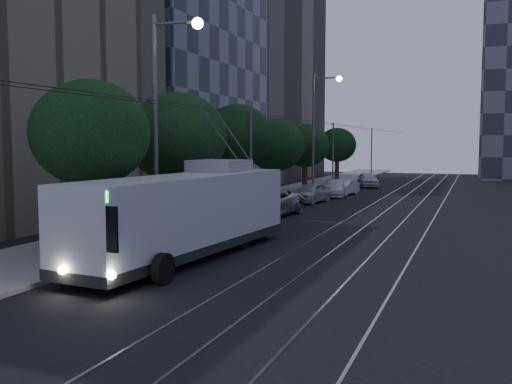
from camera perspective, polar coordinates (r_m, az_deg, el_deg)
The scene contains 20 objects.
ground at distance 22.02m, azimuth 2.67°, elevation -6.07°, with size 120.00×120.00×0.00m, color black.
sidewalk at distance 43.16m, azimuth 1.69°, elevation -0.52°, with size 5.00×90.00×0.15m, color gray.
tram_rails at distance 40.94m, azimuth 15.00°, elevation -1.08°, with size 4.52×90.00×0.02m.
overhead_wires at distance 42.19m, azimuth 4.95°, elevation 3.96°, with size 2.23×90.00×6.00m.
building_glass_mid at distance 50.59m, azimuth -10.30°, elevation 15.39°, with size 14.40×18.40×26.80m.
building_tan_far at distance 68.91m, azimuth -1.27°, elevation 16.04°, with size 14.40×22.40×34.80m.
trolleybus at distance 20.93m, azimuth -6.77°, elevation -2.19°, with size 3.45×11.82×5.63m.
pickup_silver at distance 32.46m, azimuth 0.99°, elevation -1.07°, with size 2.63×5.70×1.59m, color #A0A2A7.
car_white_a at distance 40.03m, azimuth 5.51°, elevation -0.06°, with size 1.68×4.19×1.43m, color #ADAEB2.
car_white_b at distance 44.98m, azimuth 7.85°, elevation 0.40°, with size 1.82×4.48×1.30m, color silver.
car_white_c at distance 46.21m, azimuth 8.80°, elevation 0.47°, with size 1.31×3.76×1.24m, color white.
car_white_d at distance 54.81m, azimuth 11.14°, elevation 1.22°, with size 1.67×4.14×1.41m, color silver.
tree_0 at distance 22.01m, azimuth -16.23°, elevation 5.61°, with size 4.38×4.38×6.53m.
tree_1 at distance 27.49m, azimuth -7.89°, elevation 5.36°, with size 4.79×4.79×6.59m.
tree_2 at distance 34.80m, azimuth -1.86°, elevation 5.58°, with size 4.28×4.28×6.53m.
tree_3 at distance 41.95m, azimuth 1.94°, elevation 4.68°, with size 4.30×4.30×5.95m.
tree_4 at distance 47.55m, azimuth 4.93°, elevation 4.63°, with size 4.01×4.01×5.76m.
tree_5 at distance 59.00m, azimuth 8.12°, elevation 4.67°, with size 3.87×3.87×5.70m.
streetlamp_near at distance 23.12m, azimuth -9.21°, elevation 8.33°, with size 2.25×0.44×9.21m.
streetlamp_far at distance 45.04m, azimuth 6.27°, elevation 6.95°, with size 2.33×0.44×9.55m.
Camera 1 is at (6.87, -20.49, 4.22)m, focal length 40.00 mm.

